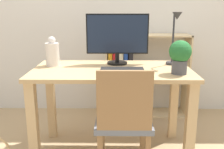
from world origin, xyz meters
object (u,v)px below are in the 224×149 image
at_px(monitor, 117,36).
at_px(bookshelf, 130,78).
at_px(vase, 52,53).
at_px(keyboard, 122,69).
at_px(desk_lamp, 175,33).
at_px(chair, 124,119).
at_px(potted_plant, 180,55).

relative_size(monitor, bookshelf, 0.57).
bearing_deg(vase, keyboard, -15.51).
distance_m(vase, desk_lamp, 1.03).
xyz_separation_m(vase, chair, (0.59, -0.46, -0.39)).
xyz_separation_m(desk_lamp, potted_plant, (-0.02, -0.28, -0.13)).
bearing_deg(keyboard, potted_plant, -14.30).
height_order(vase, bookshelf, vase).
xyz_separation_m(monitor, desk_lamp, (0.47, -0.07, 0.03)).
bearing_deg(desk_lamp, potted_plant, -93.13).
bearing_deg(potted_plant, vase, 164.99).
relative_size(monitor, potted_plant, 2.12).
bearing_deg(bookshelf, potted_plant, -73.71).
relative_size(desk_lamp, potted_plant, 1.77).
bearing_deg(desk_lamp, vase, -179.53).
distance_m(monitor, bookshelf, 0.88).
bearing_deg(monitor, keyboard, -81.44).
bearing_deg(bookshelf, chair, -95.51).
distance_m(desk_lamp, potted_plant, 0.31).
distance_m(vase, potted_plant, 1.04).
bearing_deg(monitor, chair, -85.53).
bearing_deg(vase, chair, -38.23).
xyz_separation_m(keyboard, potted_plant, (0.42, -0.11, 0.13)).
height_order(potted_plant, chair, potted_plant).
bearing_deg(bookshelf, desk_lamp, -67.12).
distance_m(monitor, keyboard, 0.34).
relative_size(desk_lamp, chair, 0.52).
relative_size(chair, bookshelf, 0.91).
height_order(potted_plant, bookshelf, potted_plant).
relative_size(vase, desk_lamp, 0.55).
relative_size(potted_plant, bookshelf, 0.27).
distance_m(desk_lamp, bookshelf, 0.99).
height_order(chair, bookshelf, bookshelf).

